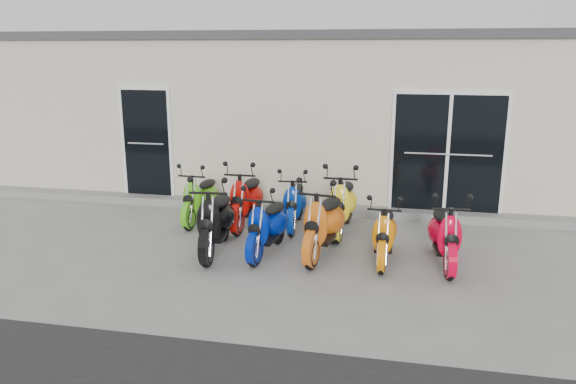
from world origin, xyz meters
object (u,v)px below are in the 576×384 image
scooter_front_red (445,227)px  scooter_back_blue (295,197)px  scooter_front_black (215,212)px  scooter_front_orange_b (385,226)px  scooter_front_blue (267,218)px  scooter_back_red (246,192)px  scooter_front_orange_a (324,214)px  scooter_back_green (200,191)px  scooter_back_yellow (343,196)px

scooter_front_red → scooter_back_blue: bearing=146.7°
scooter_front_black → scooter_front_orange_b: bearing=-2.5°
scooter_front_orange_b → scooter_back_blue: bearing=141.4°
scooter_front_blue → scooter_back_red: size_ratio=0.93×
scooter_front_orange_a → scooter_back_green: size_ratio=1.14×
scooter_front_orange_a → scooter_back_red: size_ratio=1.04×
scooter_front_orange_a → scooter_back_blue: scooter_front_orange_a is taller
scooter_back_green → scooter_back_red: scooter_back_red is taller
scooter_front_orange_a → scooter_front_black: bearing=-164.4°
scooter_front_blue → scooter_back_green: bearing=145.4°
scooter_back_green → scooter_back_red: (0.87, -0.07, 0.05)m
scooter_front_black → scooter_back_blue: bearing=51.3°
scooter_front_orange_a → scooter_front_orange_b: (0.90, -0.06, -0.10)m
scooter_front_orange_a → scooter_front_orange_b: scooter_front_orange_a is taller
scooter_back_red → scooter_back_yellow: 1.68m
scooter_front_orange_b → scooter_back_yellow: 1.42m
scooter_back_red → scooter_front_orange_a: bearing=-37.4°
scooter_front_orange_a → scooter_back_green: bearing=161.1°
scooter_front_orange_b → scooter_front_red: scooter_front_red is taller
scooter_front_orange_b → scooter_back_green: (-3.29, 1.30, 0.02)m
scooter_front_black → scooter_front_orange_a: 1.63m
scooter_front_black → scooter_front_blue: scooter_front_black is taller
scooter_back_green → scooter_back_red: bearing=-1.7°
scooter_front_orange_b → scooter_front_red: size_ratio=0.93×
scooter_front_black → scooter_back_green: size_ratio=1.14×
scooter_front_red → scooter_back_red: scooter_back_red is taller
scooter_front_red → scooter_back_red: 3.49m
scooter_front_black → scooter_back_yellow: scooter_front_black is taller
scooter_front_orange_a → scooter_back_red: (-1.53, 1.17, -0.03)m
scooter_front_black → scooter_front_blue: size_ratio=1.12×
scooter_front_orange_b → scooter_back_red: scooter_back_red is taller
scooter_back_green → scooter_front_orange_a: bearing=-24.4°
scooter_front_orange_a → scooter_front_orange_b: size_ratio=1.19×
scooter_front_red → scooter_front_orange_b: bearing=175.5°
scooter_front_blue → scooter_front_orange_a: bearing=14.9°
scooter_front_blue → scooter_front_red: 2.58m
scooter_front_black → scooter_front_red: scooter_front_black is taller
scooter_front_orange_b → scooter_front_blue: bearing=-177.0°
scooter_front_orange_a → scooter_front_orange_b: bearing=4.6°
scooter_front_blue → scooter_back_blue: 1.38m
scooter_front_blue → scooter_front_red: bearing=8.2°
scooter_front_black → scooter_front_blue: (0.79, 0.08, -0.07)m
scooter_front_blue → scooter_front_orange_b: size_ratio=1.06×
scooter_back_yellow → scooter_front_black: bearing=-141.8°
scooter_front_red → scooter_back_yellow: 1.98m
scooter_back_yellow → scooter_front_orange_b: bearing=-57.5°
scooter_front_orange_b → scooter_back_red: size_ratio=0.88×
scooter_front_black → scooter_back_green: bearing=112.4°
scooter_front_orange_b → scooter_back_yellow: (-0.74, 1.20, 0.09)m
scooter_front_orange_a → scooter_front_red: size_ratio=1.10×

